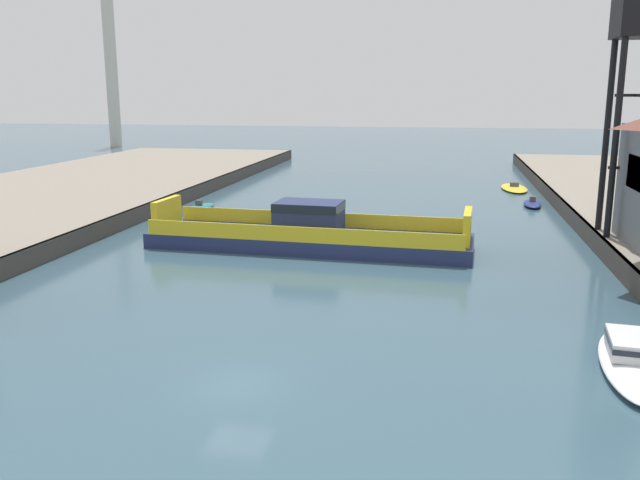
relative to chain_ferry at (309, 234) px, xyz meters
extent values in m
plane|color=#385666|center=(1.95, -23.85, -1.07)|extent=(400.00, 400.00, 0.00)
cube|color=#423D38|center=(-16.86, -3.85, -0.33)|extent=(0.30, 140.00, 1.46)
cube|color=#423D38|center=(20.76, -3.85, -0.33)|extent=(0.30, 140.00, 1.46)
cube|color=navy|center=(0.00, 0.00, -0.52)|extent=(24.21, 7.28, 1.10)
cube|color=yellow|center=(0.15, 2.96, 0.58)|extent=(22.95, 1.32, 1.10)
cube|color=yellow|center=(-0.15, -2.96, 0.58)|extent=(22.95, 1.32, 1.10)
cube|color=navy|center=(0.00, 0.00, 1.24)|extent=(4.95, 3.57, 2.41)
cube|color=black|center=(0.00, 0.00, 2.09)|extent=(5.00, 3.61, 0.60)
cube|color=yellow|center=(11.45, -0.60, 1.13)|extent=(0.72, 4.25, 2.20)
cube|color=yellow|center=(-11.45, 0.60, 1.13)|extent=(0.72, 4.25, 2.20)
ellipsoid|color=navy|center=(18.64, 22.56, -0.82)|extent=(1.97, 5.18, 0.49)
cube|color=#4C4C51|center=(18.64, 22.56, -0.33)|extent=(0.62, 0.43, 0.50)
ellipsoid|color=#237075|center=(-13.78, 13.52, -0.78)|extent=(2.46, 5.80, 0.58)
cube|color=#4C4C51|center=(-13.78, 13.52, -0.24)|extent=(0.66, 0.48, 0.50)
ellipsoid|color=yellow|center=(17.94, 34.51, -0.89)|extent=(3.24, 8.19, 0.35)
cube|color=#4C4C51|center=(17.94, 34.51, -0.46)|extent=(1.02, 0.45, 0.50)
ellipsoid|color=white|center=(17.71, -19.43, -0.80)|extent=(3.22, 8.41, 0.54)
cube|color=silver|center=(17.78, -18.82, -0.15)|extent=(1.96, 3.03, 0.76)
cube|color=black|center=(17.78, -18.82, -0.05)|extent=(2.01, 3.12, 0.23)
cylinder|color=black|center=(21.07, 3.90, 7.14)|extent=(0.44, 0.44, 13.48)
cylinder|color=black|center=(21.07, 1.12, 7.14)|extent=(0.44, 0.44, 13.48)
cube|color=black|center=(22.46, 2.51, 5.12)|extent=(2.78, 0.20, 0.20)
cube|color=black|center=(22.46, 2.51, 5.12)|extent=(0.20, 2.78, 0.20)
cube|color=black|center=(22.46, 2.51, 10.11)|extent=(2.78, 0.20, 0.20)
cube|color=black|center=(22.46, 2.51, 10.11)|extent=(0.20, 2.78, 0.20)
cylinder|color=beige|center=(-59.29, 84.82, 16.00)|extent=(2.46, 2.46, 34.13)
camera|label=1|loc=(9.79, -47.51, 10.34)|focal=37.48mm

